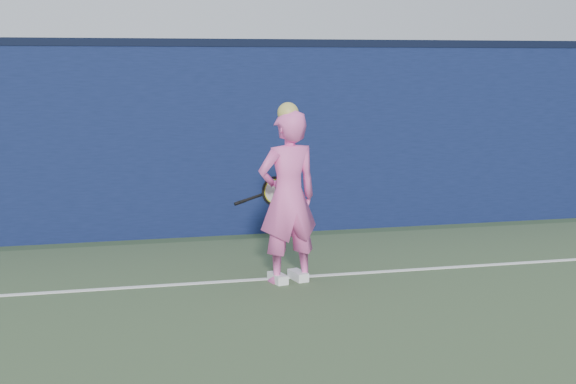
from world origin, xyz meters
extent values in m
cube|color=#0C1638|center=(0.00, 6.50, 1.25)|extent=(24.00, 0.40, 2.50)
cube|color=black|center=(0.00, 6.50, 2.55)|extent=(24.00, 0.42, 0.10)
imported|color=pink|center=(0.50, 3.88, 0.91)|extent=(0.74, 0.57, 1.82)
sphere|color=tan|center=(0.50, 3.88, 1.79)|extent=(0.22, 0.22, 0.22)
cube|color=white|center=(0.62, 3.91, 0.05)|extent=(0.18, 0.30, 0.10)
cube|color=white|center=(0.39, 3.86, 0.05)|extent=(0.18, 0.30, 0.10)
torus|color=black|center=(0.45, 4.29, 0.91)|extent=(0.33, 0.17, 0.33)
torus|color=#BBC912|center=(0.45, 4.29, 0.91)|extent=(0.27, 0.13, 0.27)
cylinder|color=beige|center=(0.45, 4.29, 0.91)|extent=(0.26, 0.12, 0.27)
cylinder|color=black|center=(0.20, 4.29, 0.85)|extent=(0.30, 0.09, 0.11)
cylinder|color=black|center=(0.06, 4.29, 0.80)|extent=(0.14, 0.06, 0.07)
cube|color=white|center=(0.00, 4.00, 0.01)|extent=(11.00, 0.08, 0.01)
camera|label=1|loc=(-1.39, -4.13, 2.31)|focal=50.00mm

